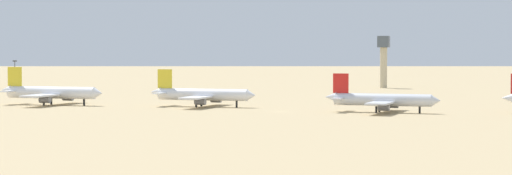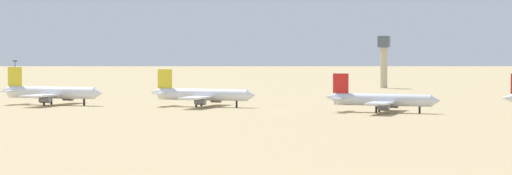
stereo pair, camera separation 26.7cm
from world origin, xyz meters
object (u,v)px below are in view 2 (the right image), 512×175
object	(u,v)px
parked_jet_red_4	(381,100)
control_tower	(384,57)
parked_jet_yellow_3	(202,95)
light_pole_west	(15,73)
parked_jet_yellow_2	(51,93)

from	to	relation	value
parked_jet_red_4	control_tower	bearing A→B (deg)	101.38
parked_jet_yellow_3	light_pole_west	world-z (taller)	light_pole_west
parked_jet_yellow_2	parked_jet_red_4	distance (m)	104.18
control_tower	parked_jet_red_4	bearing A→B (deg)	-82.36
parked_jet_yellow_3	parked_jet_red_4	distance (m)	56.68
parked_jet_yellow_2	control_tower	xyz separation A→B (m)	(81.69, 159.15, 10.37)
parked_jet_yellow_3	parked_jet_red_4	world-z (taller)	parked_jet_yellow_3
parked_jet_red_4	light_pole_west	world-z (taller)	light_pole_west
parked_jet_yellow_2	control_tower	world-z (taller)	control_tower
parked_jet_yellow_2	parked_jet_yellow_3	distance (m)	48.52
parked_jet_yellow_2	parked_jet_yellow_3	bearing A→B (deg)	6.80
control_tower	light_pole_west	bearing A→B (deg)	-155.71
parked_jet_red_4	parked_jet_yellow_2	bearing A→B (deg)	179.97
parked_jet_yellow_2	light_pole_west	world-z (taller)	light_pole_west
parked_jet_yellow_2	light_pole_west	xyz separation A→B (m)	(-66.71, 92.19, 3.67)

